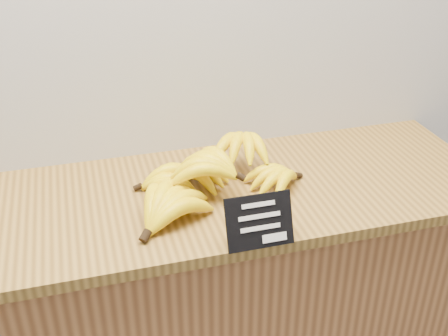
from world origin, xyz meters
TOP-DOWN VIEW (x-y plane):
  - counter at (0.12, 2.75)m, footprint 1.43×0.50m
  - counter_top at (0.12, 2.75)m, footprint 1.48×0.54m
  - chalkboard_sign at (0.15, 2.50)m, footprint 0.15×0.05m
  - banana_pile at (0.08, 2.74)m, footprint 0.52×0.35m

SIDE VIEW (x-z plane):
  - counter at x=0.12m, z-range 0.00..0.90m
  - counter_top at x=0.12m, z-range 0.90..0.93m
  - banana_pile at x=0.08m, z-range 0.92..1.04m
  - chalkboard_sign at x=0.15m, z-range 0.93..1.05m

